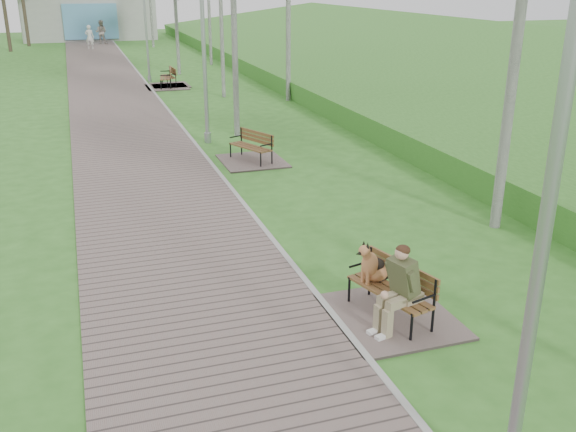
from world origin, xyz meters
name	(u,v)px	position (x,y,z in m)	size (l,w,h in m)	color
walkway	(115,102)	(-1.75, 21.50, 0.02)	(3.50, 67.00, 0.04)	#705F5B
kerb	(160,100)	(0.00, 21.50, 0.03)	(0.10, 67.00, 0.05)	#999993
embankment	(441,91)	(12.00, 20.00, 0.00)	(14.00, 70.00, 1.60)	#4E9637
building_north	(89,13)	(-1.50, 50.97, 1.99)	(10.00, 5.20, 4.00)	#9E9E99
bench_main	(388,294)	(0.70, 2.69, 0.42)	(1.71, 1.90, 1.49)	#705F5B
bench_second	(251,155)	(1.07, 11.50, 0.18)	(1.64, 1.82, 1.01)	#705F5B
bench_third	(169,82)	(0.92, 25.15, 0.19)	(1.65, 1.83, 1.01)	#705F5B
bench_far	(166,83)	(0.70, 24.65, 0.20)	(1.79, 1.99, 1.10)	#705F5B
lamp_post_near	(543,240)	(0.38, -0.57, 2.58)	(0.21, 0.21, 5.52)	#97999E
lamp_post_second	(204,59)	(0.41, 13.97, 2.46)	(0.20, 0.20, 5.27)	#97999E
lamp_post_third	(146,35)	(0.22, 26.65, 2.16)	(0.18, 0.18, 4.63)	#97999E
lamp_post_far	(112,5)	(0.31, 49.99, 2.63)	(0.22, 0.22, 5.62)	#97999E
pedestrian_near	(90,37)	(-1.85, 42.83, 0.81)	(0.59, 0.39, 1.62)	silver
pedestrian_far	(101,32)	(-0.90, 46.20, 0.86)	(0.84, 0.65, 1.72)	gray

